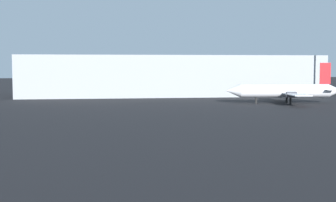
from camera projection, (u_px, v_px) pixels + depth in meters
airplane_distant at (285, 91)px, 101.97m from camera, size 26.47×22.23×9.18m
terminal_building at (170, 75)px, 133.35m from camera, size 83.92×27.40×11.33m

